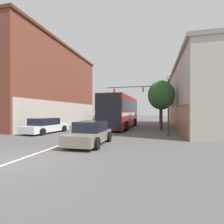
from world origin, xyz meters
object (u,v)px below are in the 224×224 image
object	(u,v)px
bus	(121,111)
street_tree_far	(161,96)
hatchback_foreground	(90,134)
street_lamp	(168,101)
parked_car_left_mid	(100,119)
parked_car_left_near	(46,126)
traffic_signal_gantry	(143,95)
street_tree_near	(161,95)
parked_car_left_far	(110,118)

from	to	relation	value
bus	street_tree_far	bearing A→B (deg)	-53.14
hatchback_foreground	street_lamp	xyz separation A→B (m)	(4.74, 4.88, 2.17)
bus	hatchback_foreground	distance (m)	11.03
street_lamp	street_tree_far	world-z (taller)	street_tree_far
street_lamp	parked_car_left_mid	bearing A→B (deg)	125.21
parked_car_left_mid	parked_car_left_near	bearing A→B (deg)	175.59
bus	hatchback_foreground	xyz separation A→B (m)	(0.31, -10.93, -1.41)
hatchback_foreground	traffic_signal_gantry	world-z (taller)	traffic_signal_gantry
street_tree_near	parked_car_left_mid	bearing A→B (deg)	133.46
bus	street_tree_near	distance (m)	5.23
traffic_signal_gantry	street_lamp	bearing A→B (deg)	-78.25
parked_car_left_mid	street_lamp	bearing A→B (deg)	-148.70
hatchback_foreground	street_tree_far	size ratio (longest dim) A/B	0.71
hatchback_foreground	street_lamp	world-z (taller)	street_lamp
parked_car_left_mid	street_lamp	xyz separation A→B (m)	(10.50, -14.88, 2.16)
hatchback_foreground	parked_car_left_far	world-z (taller)	hatchback_foreground
parked_car_left_far	street_lamp	bearing A→B (deg)	-150.17
street_lamp	bus	bearing A→B (deg)	129.88
hatchback_foreground	parked_car_left_near	distance (m)	7.20
street_tree_far	bus	bearing A→B (deg)	-144.14
traffic_signal_gantry	parked_car_left_far	bearing A→B (deg)	140.20
hatchback_foreground	street_tree_far	distance (m)	15.39
street_tree_far	parked_car_left_far	bearing A→B (deg)	131.25
bus	street_tree_far	world-z (taller)	street_tree_far
hatchback_foreground	traffic_signal_gantry	distance (m)	20.15
parked_car_left_far	street_lamp	xyz separation A→B (m)	(10.23, -20.75, 2.17)
parked_car_left_near	street_tree_far	distance (m)	14.90
parked_car_left_mid	street_lamp	world-z (taller)	street_lamp
bus	street_tree_near	bearing A→B (deg)	-110.36
bus	traffic_signal_gantry	distance (m)	9.34
bus	parked_car_left_far	world-z (taller)	bus
bus	street_tree_far	xyz separation A→B (m)	(4.72, 3.41, 2.00)
hatchback_foreground	parked_car_left_far	distance (m)	26.21
bus	street_tree_near	xyz separation A→B (m)	(4.64, -1.82, 1.59)
hatchback_foreground	street_tree_near	xyz separation A→B (m)	(4.33, 9.12, 3.00)
traffic_signal_gantry	street_tree_near	distance (m)	10.93
parked_car_left_mid	parked_car_left_far	xyz separation A→B (m)	(0.27, 5.86, -0.01)
street_tree_far	parked_car_left_near	bearing A→B (deg)	-135.25
street_tree_far	traffic_signal_gantry	bearing A→B (deg)	117.23
hatchback_foreground	traffic_signal_gantry	xyz separation A→B (m)	(1.67, 19.66, 4.06)
street_lamp	street_tree_near	size ratio (longest dim) A/B	0.93
bus	parked_car_left_near	size ratio (longest dim) A/B	2.28
parked_car_left_near	street_tree_near	size ratio (longest dim) A/B	0.93
hatchback_foreground	street_tree_near	world-z (taller)	street_tree_near
parked_car_left_near	bus	bearing A→B (deg)	-33.41
street_lamp	parked_car_left_near	bearing A→B (deg)	-175.98
street_lamp	street_tree_near	distance (m)	4.34
street_lamp	street_tree_near	bearing A→B (deg)	95.62
street_tree_near	street_tree_far	distance (m)	5.25
parked_car_left_far	traffic_signal_gantry	distance (m)	10.16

